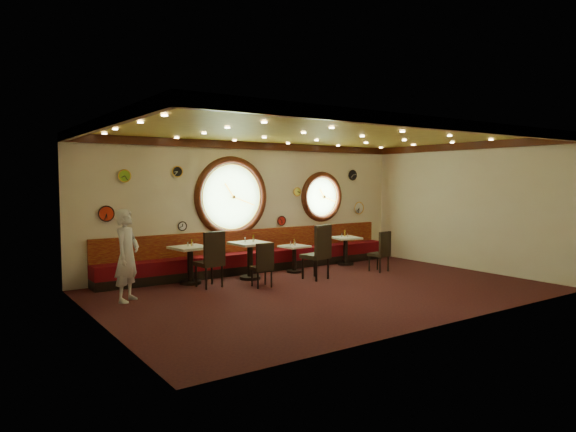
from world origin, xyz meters
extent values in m
cube|color=black|center=(0.00, 0.00, 0.00)|extent=(9.00, 6.00, 0.00)
cube|color=gold|center=(0.00, 0.00, 3.20)|extent=(9.00, 6.00, 0.02)
cube|color=beige|center=(0.00, 3.00, 1.60)|extent=(9.00, 0.02, 3.20)
cube|color=beige|center=(0.00, -3.00, 1.60)|extent=(9.00, 0.02, 3.20)
cube|color=beige|center=(-4.50, 0.00, 1.60)|extent=(0.02, 6.00, 3.20)
cube|color=beige|center=(4.50, 0.00, 1.60)|extent=(0.02, 6.00, 3.20)
cube|color=#37140A|center=(0.00, 2.95, 3.11)|extent=(9.00, 0.10, 0.18)
cube|color=#37140A|center=(0.00, -2.95, 3.11)|extent=(9.00, 0.10, 0.18)
cube|color=#37140A|center=(-4.45, 0.00, 3.11)|extent=(0.10, 6.00, 0.18)
cube|color=#37140A|center=(4.45, 0.00, 3.11)|extent=(0.10, 6.00, 0.18)
cube|color=black|center=(0.00, 2.72, 0.10)|extent=(8.00, 0.55, 0.20)
cube|color=#580710|center=(0.00, 2.72, 0.35)|extent=(8.00, 0.55, 0.30)
cube|color=#5F070E|center=(0.00, 2.94, 0.75)|extent=(8.00, 0.10, 0.55)
cylinder|color=#92CD7B|center=(-0.60, 3.00, 1.85)|extent=(1.66, 0.02, 1.66)
torus|color=#37140A|center=(-0.60, 2.98, 1.85)|extent=(1.98, 0.18, 1.98)
torus|color=gold|center=(-0.60, 2.95, 1.85)|extent=(1.61, 0.03, 1.61)
cylinder|color=#92CD7B|center=(2.20, 3.00, 1.80)|extent=(1.10, 0.02, 1.10)
torus|color=#37140A|center=(2.20, 2.98, 1.80)|extent=(1.38, 0.18, 1.38)
torus|color=gold|center=(2.20, 2.95, 1.80)|extent=(1.09, 0.03, 1.09)
cylinder|color=red|center=(-3.60, 2.96, 1.55)|extent=(0.32, 0.03, 0.32)
cylinder|color=white|center=(-1.90, 2.96, 1.20)|extent=(0.20, 0.03, 0.20)
cylinder|color=#F1FF54|center=(1.35, 2.96, 1.95)|extent=(0.22, 0.03, 0.22)
cylinder|color=silver|center=(3.55, 2.96, 1.45)|extent=(0.34, 0.03, 0.34)
cylinder|color=red|center=(0.85, 2.96, 1.20)|extent=(0.24, 0.03, 0.24)
cylinder|color=#77B925|center=(-3.20, 2.96, 2.35)|extent=(0.26, 0.03, 0.26)
cylinder|color=black|center=(-2.00, 2.96, 2.45)|extent=(0.24, 0.03, 0.24)
cylinder|color=black|center=(3.30, 2.96, 2.40)|extent=(0.28, 0.03, 0.28)
cylinder|color=black|center=(-2.04, 2.22, 0.03)|extent=(0.47, 0.47, 0.06)
cylinder|color=black|center=(-2.04, 2.22, 0.40)|extent=(0.13, 0.13, 0.74)
cube|color=silver|center=(-2.04, 2.22, 0.79)|extent=(0.83, 0.83, 0.05)
cylinder|color=black|center=(-0.69, 1.94, 0.03)|extent=(0.48, 0.48, 0.07)
cylinder|color=black|center=(-0.69, 1.94, 0.42)|extent=(0.13, 0.13, 0.77)
cube|color=silver|center=(-0.69, 1.94, 0.82)|extent=(0.82, 0.82, 0.06)
cylinder|color=black|center=(0.63, 2.06, 0.03)|extent=(0.38, 0.38, 0.05)
cylinder|color=black|center=(0.63, 2.06, 0.33)|extent=(0.10, 0.10, 0.60)
cube|color=silver|center=(0.63, 2.06, 0.64)|extent=(0.66, 0.66, 0.04)
cylinder|color=black|center=(2.41, 2.21, 0.03)|extent=(0.43, 0.43, 0.06)
cylinder|color=black|center=(2.41, 2.21, 0.37)|extent=(0.12, 0.12, 0.68)
cube|color=silver|center=(2.41, 2.21, 0.72)|extent=(0.79, 0.79, 0.05)
cube|color=black|center=(-1.85, 1.67, 0.50)|extent=(0.55, 0.55, 0.09)
cube|color=black|center=(-1.83, 1.45, 0.87)|extent=(0.50, 0.12, 0.65)
cube|color=black|center=(-0.93, 1.06, 0.40)|extent=(0.44, 0.44, 0.07)
cube|color=black|center=(-0.95, 0.89, 0.69)|extent=(0.40, 0.10, 0.52)
cube|color=black|center=(0.54, 1.10, 0.52)|extent=(0.61, 0.61, 0.09)
cube|color=black|center=(0.58, 0.88, 0.91)|extent=(0.53, 0.17, 0.68)
cube|color=black|center=(2.44, 0.99, 0.42)|extent=(0.47, 0.47, 0.07)
cube|color=black|center=(2.46, 0.81, 0.73)|extent=(0.42, 0.11, 0.55)
cylinder|color=silver|center=(-2.07, 2.25, 0.87)|extent=(0.03, 0.03, 0.10)
cylinder|color=#B8B8BC|center=(-0.77, 2.03, 0.90)|extent=(0.04, 0.04, 0.11)
cylinder|color=silver|center=(0.55, 2.12, 0.72)|extent=(0.04, 0.04, 0.11)
cylinder|color=#BCBCC1|center=(2.33, 2.29, 0.80)|extent=(0.04, 0.04, 0.10)
cylinder|color=silver|center=(-1.97, 2.24, 0.87)|extent=(0.03, 0.03, 0.09)
cylinder|color=silver|center=(-0.64, 1.88, 0.89)|extent=(0.03, 0.03, 0.09)
cylinder|color=silver|center=(0.62, 2.01, 0.71)|extent=(0.04, 0.04, 0.10)
cylinder|color=silver|center=(2.42, 2.15, 0.79)|extent=(0.03, 0.03, 0.09)
cylinder|color=gold|center=(-1.97, 2.27, 0.89)|extent=(0.05, 0.05, 0.15)
cylinder|color=gold|center=(-0.59, 1.98, 0.93)|extent=(0.05, 0.05, 0.16)
cylinder|color=gold|center=(0.69, 2.16, 0.74)|extent=(0.05, 0.05, 0.15)
cylinder|color=gold|center=(2.49, 2.34, 0.83)|extent=(0.05, 0.05, 0.18)
imported|color=silver|center=(-3.67, 1.37, 0.86)|extent=(0.74, 0.74, 1.72)
camera|label=1|loc=(-6.55, -8.11, 2.26)|focal=32.00mm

